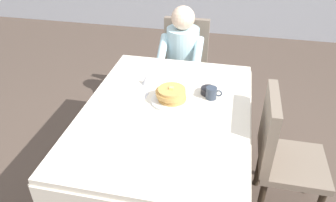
{
  "coord_description": "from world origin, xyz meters",
  "views": [
    {
      "loc": [
        0.39,
        -1.74,
        1.98
      ],
      "look_at": [
        0.01,
        0.03,
        0.79
      ],
      "focal_mm": 34.95,
      "sensor_mm": 36.0,
      "label": 1
    }
  ],
  "objects_px": {
    "bowl_butter": "(208,91)",
    "spoon_near_edge": "(160,126)",
    "cup_coffee": "(212,93)",
    "syrup_pitcher": "(147,79)",
    "chair_diner": "(184,61)",
    "chair_right_side": "(280,150)",
    "breakfast_stack": "(171,94)",
    "diner_person": "(182,55)",
    "plate_breakfast": "(171,100)",
    "dining_table_main": "(166,121)",
    "fork_left_of_plate": "(144,99)",
    "knife_right_of_plate": "(198,106)"
  },
  "relations": [
    {
      "from": "knife_right_of_plate",
      "to": "fork_left_of_plate",
      "type": "bearing_deg",
      "value": 92.0
    },
    {
      "from": "dining_table_main",
      "to": "breakfast_stack",
      "type": "relative_size",
      "value": 7.18
    },
    {
      "from": "chair_diner",
      "to": "cup_coffee",
      "type": "xyz_separation_m",
      "value": [
        0.35,
        -0.96,
        0.25
      ]
    },
    {
      "from": "dining_table_main",
      "to": "bowl_butter",
      "type": "distance_m",
      "value": 0.38
    },
    {
      "from": "plate_breakfast",
      "to": "knife_right_of_plate",
      "type": "distance_m",
      "value": 0.19
    },
    {
      "from": "spoon_near_edge",
      "to": "fork_left_of_plate",
      "type": "bearing_deg",
      "value": 123.97
    },
    {
      "from": "syrup_pitcher",
      "to": "spoon_near_edge",
      "type": "relative_size",
      "value": 0.53
    },
    {
      "from": "diner_person",
      "to": "plate_breakfast",
      "type": "bearing_deg",
      "value": 95.43
    },
    {
      "from": "cup_coffee",
      "to": "syrup_pitcher",
      "type": "relative_size",
      "value": 1.41
    },
    {
      "from": "chair_right_side",
      "to": "breakfast_stack",
      "type": "relative_size",
      "value": 4.38
    },
    {
      "from": "breakfast_stack",
      "to": "bowl_butter",
      "type": "xyz_separation_m",
      "value": [
        0.24,
        0.15,
        -0.04
      ]
    },
    {
      "from": "chair_diner",
      "to": "diner_person",
      "type": "bearing_deg",
      "value": 90.0
    },
    {
      "from": "diner_person",
      "to": "knife_right_of_plate",
      "type": "height_order",
      "value": "diner_person"
    },
    {
      "from": "bowl_butter",
      "to": "spoon_near_edge",
      "type": "relative_size",
      "value": 0.73
    },
    {
      "from": "breakfast_stack",
      "to": "spoon_near_edge",
      "type": "relative_size",
      "value": 1.41
    },
    {
      "from": "chair_diner",
      "to": "breakfast_stack",
      "type": "relative_size",
      "value": 4.38
    },
    {
      "from": "chair_diner",
      "to": "chair_right_side",
      "type": "xyz_separation_m",
      "value": [
        0.84,
        -1.17,
        0.0
      ]
    },
    {
      "from": "diner_person",
      "to": "breakfast_stack",
      "type": "relative_size",
      "value": 5.28
    },
    {
      "from": "breakfast_stack",
      "to": "fork_left_of_plate",
      "type": "relative_size",
      "value": 1.18
    },
    {
      "from": "chair_diner",
      "to": "cup_coffee",
      "type": "relative_size",
      "value": 8.23
    },
    {
      "from": "plate_breakfast",
      "to": "knife_right_of_plate",
      "type": "relative_size",
      "value": 1.4
    },
    {
      "from": "dining_table_main",
      "to": "cup_coffee",
      "type": "bearing_deg",
      "value": 36.23
    },
    {
      "from": "plate_breakfast",
      "to": "fork_left_of_plate",
      "type": "xyz_separation_m",
      "value": [
        -0.19,
        -0.02,
        -0.01
      ]
    },
    {
      "from": "cup_coffee",
      "to": "chair_right_side",
      "type": "bearing_deg",
      "value": -22.8
    },
    {
      "from": "diner_person",
      "to": "cup_coffee",
      "type": "xyz_separation_m",
      "value": [
        0.35,
        -0.81,
        0.11
      ]
    },
    {
      "from": "fork_left_of_plate",
      "to": "spoon_near_edge",
      "type": "relative_size",
      "value": 1.2
    },
    {
      "from": "breakfast_stack",
      "to": "cup_coffee",
      "type": "relative_size",
      "value": 1.88
    },
    {
      "from": "chair_right_side",
      "to": "spoon_near_edge",
      "type": "xyz_separation_m",
      "value": [
        -0.76,
        -0.18,
        0.21
      ]
    },
    {
      "from": "syrup_pitcher",
      "to": "fork_left_of_plate",
      "type": "relative_size",
      "value": 0.44
    },
    {
      "from": "spoon_near_edge",
      "to": "breakfast_stack",
      "type": "bearing_deg",
      "value": 88.71
    },
    {
      "from": "knife_right_of_plate",
      "to": "diner_person",
      "type": "bearing_deg",
      "value": 18.62
    },
    {
      "from": "bowl_butter",
      "to": "knife_right_of_plate",
      "type": "xyz_separation_m",
      "value": [
        -0.05,
        -0.17,
        -0.02
      ]
    },
    {
      "from": "bowl_butter",
      "to": "syrup_pitcher",
      "type": "distance_m",
      "value": 0.47
    },
    {
      "from": "plate_breakfast",
      "to": "diner_person",
      "type": "bearing_deg",
      "value": 95.43
    },
    {
      "from": "chair_diner",
      "to": "fork_left_of_plate",
      "type": "bearing_deg",
      "value": 84.5
    },
    {
      "from": "plate_breakfast",
      "to": "chair_right_side",
      "type": "bearing_deg",
      "value": -8.24
    },
    {
      "from": "cup_coffee",
      "to": "syrup_pitcher",
      "type": "xyz_separation_m",
      "value": [
        -0.49,
        0.1,
        -0.01
      ]
    },
    {
      "from": "bowl_butter",
      "to": "spoon_near_edge",
      "type": "xyz_separation_m",
      "value": [
        -0.25,
        -0.45,
        -0.02
      ]
    },
    {
      "from": "chair_right_side",
      "to": "knife_right_of_plate",
      "type": "height_order",
      "value": "chair_right_side"
    },
    {
      "from": "plate_breakfast",
      "to": "syrup_pitcher",
      "type": "xyz_separation_m",
      "value": [
        -0.23,
        0.2,
        0.03
      ]
    },
    {
      "from": "diner_person",
      "to": "bowl_butter",
      "type": "bearing_deg",
      "value": 113.31
    },
    {
      "from": "knife_right_of_plate",
      "to": "bowl_butter",
      "type": "bearing_deg",
      "value": -13.12
    },
    {
      "from": "plate_breakfast",
      "to": "breakfast_stack",
      "type": "bearing_deg",
      "value": 108.07
    },
    {
      "from": "diner_person",
      "to": "cup_coffee",
      "type": "relative_size",
      "value": 9.91
    },
    {
      "from": "breakfast_stack",
      "to": "dining_table_main",
      "type": "bearing_deg",
      "value": -98.01
    },
    {
      "from": "dining_table_main",
      "to": "chair_diner",
      "type": "xyz_separation_m",
      "value": [
        -0.07,
        1.17,
        -0.12
      ]
    },
    {
      "from": "dining_table_main",
      "to": "fork_left_of_plate",
      "type": "relative_size",
      "value": 8.47
    },
    {
      "from": "chair_diner",
      "to": "bowl_butter",
      "type": "height_order",
      "value": "chair_diner"
    },
    {
      "from": "diner_person",
      "to": "bowl_butter",
      "type": "height_order",
      "value": "diner_person"
    },
    {
      "from": "plate_breakfast",
      "to": "dining_table_main",
      "type": "bearing_deg",
      "value": -98.39
    }
  ]
}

